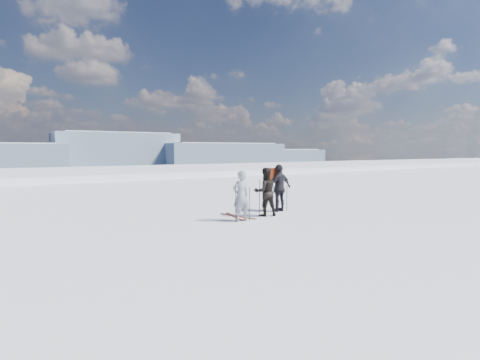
{
  "coord_description": "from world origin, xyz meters",
  "views": [
    {
      "loc": [
        -8.57,
        -7.59,
        2.45
      ],
      "look_at": [
        -2.15,
        3.0,
        1.43
      ],
      "focal_mm": 28.0,
      "sensor_mm": 36.0,
      "label": 1
    }
  ],
  "objects_px": {
    "skier_dark": "(265,192)",
    "skier_pack": "(279,188)",
    "skier_grey": "(241,196)",
    "skis_loose": "(236,216)"
  },
  "relations": [
    {
      "from": "skier_grey",
      "to": "skier_dark",
      "type": "xyz_separation_m",
      "value": [
        1.29,
        0.4,
        0.03
      ]
    },
    {
      "from": "skier_grey",
      "to": "skier_pack",
      "type": "xyz_separation_m",
      "value": [
        2.35,
        0.92,
        0.07
      ]
    },
    {
      "from": "skier_grey",
      "to": "skier_pack",
      "type": "relative_size",
      "value": 0.93
    },
    {
      "from": "skier_dark",
      "to": "skier_pack",
      "type": "bearing_deg",
      "value": -140.67
    },
    {
      "from": "skier_dark",
      "to": "skier_pack",
      "type": "xyz_separation_m",
      "value": [
        1.06,
        0.52,
        0.04
      ]
    },
    {
      "from": "skier_dark",
      "to": "skier_grey",
      "type": "bearing_deg",
      "value": 30.42
    },
    {
      "from": "skier_grey",
      "to": "skier_pack",
      "type": "distance_m",
      "value": 2.52
    },
    {
      "from": "skier_dark",
      "to": "skis_loose",
      "type": "height_order",
      "value": "skier_dark"
    },
    {
      "from": "skier_grey",
      "to": "skier_dark",
      "type": "relative_size",
      "value": 0.97
    },
    {
      "from": "skier_pack",
      "to": "skis_loose",
      "type": "distance_m",
      "value": 2.28
    }
  ]
}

